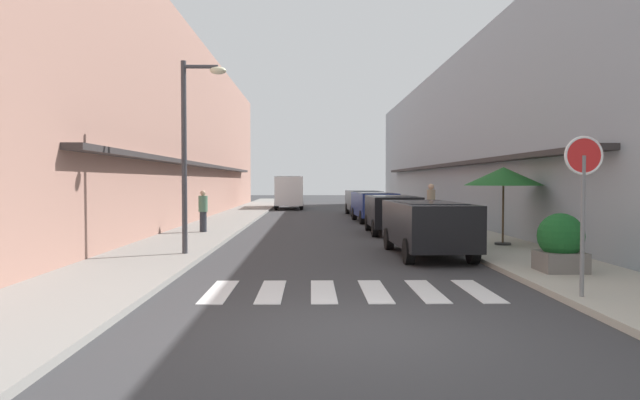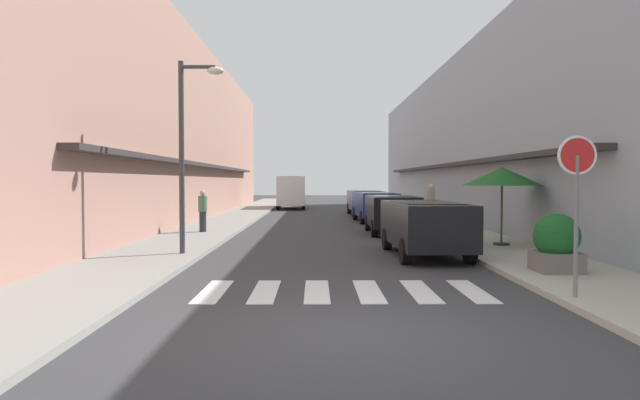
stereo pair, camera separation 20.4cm
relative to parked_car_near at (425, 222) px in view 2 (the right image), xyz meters
The scene contains 18 objects.
ground_plane 12.46m from the parked_car_near, 101.32° to the left, with size 108.71×108.71×0.00m, color #38383A.
sidewalk_left 14.22m from the parked_car_near, 120.88° to the left, with size 2.72×69.18×0.12m, color gray.
sidewalk_right 12.45m from the parked_car_near, 78.82° to the left, with size 2.72×69.18×0.12m, color #ADA899.
building_row_left 17.99m from the parked_car_near, 129.21° to the left, with size 5.50×46.47×9.10m.
building_row_right 15.35m from the parked_car_near, 65.36° to the left, with size 5.50×46.47×8.15m.
crosswalk 5.47m from the parked_car_near, 116.88° to the right, with size 5.20×2.20×0.01m.
parked_car_near is the anchor object (origin of this frame).
parked_car_mid 6.61m from the parked_car_near, 90.00° to the left, with size 1.84×4.06×1.47m.
parked_car_far 12.83m from the parked_car_near, 90.00° to the left, with size 1.98×4.52×1.47m.
parked_car_distant 18.51m from the parked_car_near, 90.00° to the left, with size 1.95×4.25×1.47m.
delivery_van 26.63m from the parked_car_near, 100.23° to the left, with size 2.15×5.46×2.37m.
round_street_sign 6.20m from the parked_car_near, 77.30° to the right, with size 0.65×0.07×2.65m.
street_lamp 6.68m from the parked_car_near, behind, with size 1.19×0.28×5.05m.
cafe_umbrella 3.36m from the parked_car_near, 32.82° to the left, with size 2.33×2.33×2.33m.
planter_corner 3.95m from the parked_car_near, 57.15° to the right, with size 0.96×0.96×1.23m.
planter_midblock 4.74m from the parked_car_near, 68.54° to the left, with size 0.93×0.93×1.19m.
pedestrian_walking_near 8.08m from the parked_car_near, 77.28° to the left, with size 0.34×0.34×1.80m.
pedestrian_walking_far 9.47m from the parked_car_near, 139.35° to the left, with size 0.34×0.34×1.56m.
Camera 2 is at (-0.50, -7.57, 2.03)m, focal length 31.81 mm.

